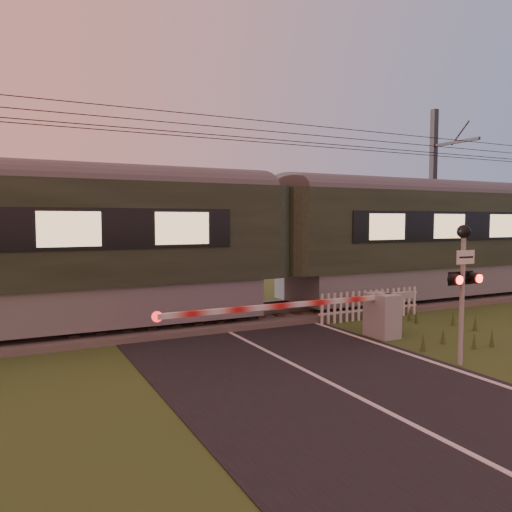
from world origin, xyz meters
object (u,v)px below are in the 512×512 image
boom_gate (372,314)px  crossing_signal (463,269)px  picket_fence (370,304)px  train (270,241)px  catenary_mast (434,197)px

boom_gate → crossing_signal: (0.12, -2.72, 1.39)m
crossing_signal → picket_fence: bearing=72.9°
train → catenary_mast: 9.70m
picket_fence → catenary_mast: size_ratio=0.48×
crossing_signal → picket_fence: size_ratio=0.78×
picket_fence → boom_gate: bearing=-128.6°
boom_gate → train: bearing=103.7°
boom_gate → picket_fence: bearing=51.4°
train → catenary_mast: catenary_mast is taller
train → boom_gate: (0.94, -3.84, -1.76)m
train → picket_fence: size_ratio=11.97×
picket_fence → catenary_mast: (6.80, 4.13, 3.59)m
picket_fence → crossing_signal: bearing=-107.1°
catenary_mast → train: bearing=-166.5°
boom_gate → catenary_mast: bearing=36.0°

